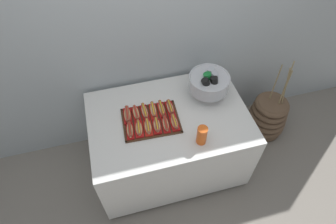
% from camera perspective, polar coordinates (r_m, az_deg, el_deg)
% --- Properties ---
extents(ground_plane, '(10.00, 10.00, 0.00)m').
position_cam_1_polar(ground_plane, '(3.08, 0.14, -9.94)').
color(ground_plane, gray).
extents(back_wall, '(6.00, 0.10, 2.60)m').
position_cam_1_polar(back_wall, '(2.48, -3.30, 16.62)').
color(back_wall, '#B2BCC1').
rests_on(back_wall, ground_plane).
extents(buffet_table, '(1.39, 0.94, 0.78)m').
position_cam_1_polar(buffet_table, '(2.73, 0.15, -5.73)').
color(buffet_table, white).
rests_on(buffet_table, ground_plane).
extents(floor_vase, '(0.43, 0.43, 0.98)m').
position_cam_1_polar(floor_vase, '(3.32, 19.41, -0.89)').
color(floor_vase, brown).
rests_on(floor_vase, ground_plane).
extents(serving_tray, '(0.50, 0.38, 0.01)m').
position_cam_1_polar(serving_tray, '(2.41, -3.50, -1.79)').
color(serving_tray, '#472B19').
rests_on(serving_tray, buffet_table).
extents(hot_dog_0, '(0.07, 0.17, 0.06)m').
position_cam_1_polar(hot_dog_0, '(2.33, -7.72, -3.69)').
color(hot_dog_0, '#B21414').
rests_on(hot_dog_0, serving_tray).
extents(hot_dog_1, '(0.08, 0.16, 0.06)m').
position_cam_1_polar(hot_dog_1, '(2.33, -5.90, -3.39)').
color(hot_dog_1, red).
rests_on(hot_dog_1, serving_tray).
extents(hot_dog_2, '(0.08, 0.17, 0.06)m').
position_cam_1_polar(hot_dog_2, '(2.33, -4.08, -3.04)').
color(hot_dog_2, red).
rests_on(hot_dog_2, serving_tray).
extents(hot_dog_3, '(0.08, 0.16, 0.06)m').
position_cam_1_polar(hot_dog_3, '(2.34, -2.27, -2.74)').
color(hot_dog_3, '#B21414').
rests_on(hot_dog_3, serving_tray).
extents(hot_dog_4, '(0.07, 0.17, 0.06)m').
position_cam_1_polar(hot_dog_4, '(2.34, -0.47, -2.46)').
color(hot_dog_4, '#B21414').
rests_on(hot_dog_4, serving_tray).
extents(hot_dog_5, '(0.07, 0.16, 0.06)m').
position_cam_1_polar(hot_dog_5, '(2.35, 1.32, -2.12)').
color(hot_dog_5, red).
rests_on(hot_dog_5, serving_tray).
extents(hot_dog_6, '(0.08, 0.18, 0.06)m').
position_cam_1_polar(hot_dog_6, '(2.43, -8.23, -0.58)').
color(hot_dog_6, '#B21414').
rests_on(hot_dog_6, serving_tray).
extents(hot_dog_7, '(0.06, 0.17, 0.06)m').
position_cam_1_polar(hot_dog_7, '(2.43, -6.48, -0.28)').
color(hot_dog_7, '#B21414').
rests_on(hot_dog_7, serving_tray).
extents(hot_dog_8, '(0.06, 0.18, 0.06)m').
position_cam_1_polar(hot_dog_8, '(2.43, -4.74, 0.03)').
color(hot_dog_8, '#B21414').
rests_on(hot_dog_8, serving_tray).
extents(hot_dog_9, '(0.07, 0.18, 0.06)m').
position_cam_1_polar(hot_dog_9, '(2.44, -3.00, 0.32)').
color(hot_dog_9, red).
rests_on(hot_dog_9, serving_tray).
extents(hot_dog_10, '(0.06, 0.18, 0.06)m').
position_cam_1_polar(hot_dog_10, '(2.44, -1.28, 0.59)').
color(hot_dog_10, red).
rests_on(hot_dog_10, serving_tray).
extents(hot_dog_11, '(0.07, 0.18, 0.06)m').
position_cam_1_polar(hot_dog_11, '(2.46, 0.44, 0.85)').
color(hot_dog_11, '#B21414').
rests_on(hot_dog_11, serving_tray).
extents(punch_bowl, '(0.36, 0.36, 0.27)m').
position_cam_1_polar(punch_bowl, '(2.53, 8.32, 6.01)').
color(punch_bowl, silver).
rests_on(punch_bowl, buffet_table).
extents(cup_stack, '(0.08, 0.08, 0.17)m').
position_cam_1_polar(cup_stack, '(2.23, 6.87, -4.69)').
color(cup_stack, '#EA5B19').
rests_on(cup_stack, buffet_table).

